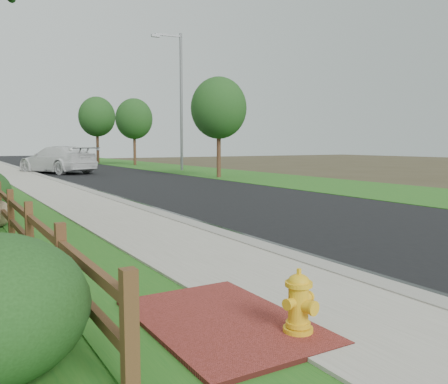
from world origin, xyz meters
TOP-DOWN VIEW (x-y plane):
  - ground at (0.00, 0.00)m, footprint 120.00×120.00m
  - road at (4.60, 35.00)m, footprint 8.00×90.00m
  - curb at (0.40, 35.00)m, footprint 0.40×90.00m
  - wet_gutter at (0.75, 35.00)m, footprint 0.50×90.00m
  - sidewalk at (-0.90, 35.00)m, footprint 2.20×90.00m
  - verge_far at (11.50, 35.00)m, footprint 6.00×90.00m
  - brick_patch at (-2.20, -1.00)m, footprint 1.60×2.40m
  - ranch_fence at (-3.60, 6.40)m, footprint 0.12×16.92m
  - fire_hydrant at (-1.70, -1.71)m, footprint 0.44×0.36m
  - white_suv at (2.00, 28.33)m, footprint 4.88×6.88m
  - dark_car_mid at (2.90, 34.33)m, footprint 3.70×5.11m
  - dark_car_far at (6.30, 40.82)m, footprint 2.62×4.35m
  - streetlight at (10.54, 26.97)m, footprint 2.33×0.46m
  - tree_near_right at (9.37, 19.05)m, footprint 3.30×3.30m
  - tree_mid_right at (10.71, 37.02)m, footprint 3.42×3.42m
  - tree_far_right at (9.00, 43.21)m, footprint 3.69×3.69m

SIDE VIEW (x-z plane):
  - ground at x=0.00m, z-range 0.00..0.00m
  - road at x=4.60m, z-range 0.00..0.02m
  - verge_far at x=11.50m, z-range 0.00..0.04m
  - wet_gutter at x=0.75m, z-range 0.02..0.02m
  - sidewalk at x=-0.90m, z-range 0.00..0.10m
  - brick_patch at x=-2.20m, z-range 0.00..0.11m
  - curb at x=0.40m, z-range 0.00..0.12m
  - fire_hydrant at x=-1.70m, z-range 0.07..0.74m
  - ranch_fence at x=-3.60m, z-range 0.07..1.17m
  - dark_car_far at x=6.30m, z-range 0.02..1.37m
  - dark_car_mid at x=2.90m, z-range 0.02..1.64m
  - white_suv at x=2.00m, z-range 0.02..1.87m
  - tree_near_right at x=9.37m, z-range 1.14..7.08m
  - tree_mid_right at x=10.71m, z-range 1.21..7.41m
  - tree_far_right at x=9.00m, z-range 1.35..8.15m
  - streetlight at x=10.54m, z-range 0.67..10.75m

